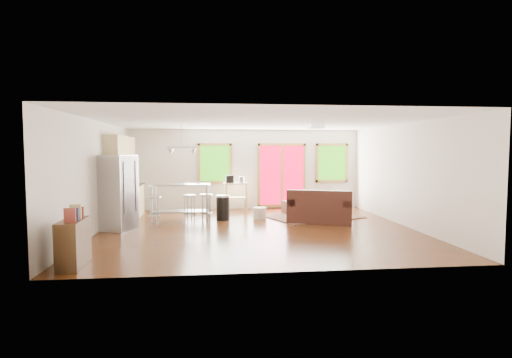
{
  "coord_description": "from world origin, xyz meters",
  "views": [
    {
      "loc": [
        -1.06,
        -9.54,
        1.89
      ],
      "look_at": [
        0.0,
        0.3,
        1.2
      ],
      "focal_mm": 28.0,
      "sensor_mm": 36.0,
      "label": 1
    }
  ],
  "objects": [
    {
      "name": "bar_stool_b",
      "position": [
        -1.69,
        1.06,
        0.55
      ],
      "size": [
        0.46,
        0.46,
        0.74
      ],
      "rotation": [
        0.0,
        0.0,
        0.43
      ],
      "color": "#B7BABC",
      "rests_on": "floor"
    },
    {
      "name": "pouf",
      "position": [
        0.23,
        1.44,
        0.16
      ],
      "size": [
        0.39,
        0.39,
        0.32
      ],
      "primitive_type": "cylinder",
      "rotation": [
        0.0,
        0.0,
        0.07
      ],
      "color": "silver",
      "rests_on": "floor"
    },
    {
      "name": "rug",
      "position": [
        1.76,
        1.66,
        0.01
      ],
      "size": [
        3.02,
        2.71,
        0.02
      ],
      "primitive_type": "cube",
      "rotation": [
        0.0,
        0.0,
        0.39
      ],
      "color": "#475536",
      "rests_on": "floor"
    },
    {
      "name": "french_doors",
      "position": [
        1.2,
        3.46,
        1.1
      ],
      "size": [
        1.6,
        0.05,
        2.1
      ],
      "color": "red",
      "rests_on": "back_wall"
    },
    {
      "name": "back_wall",
      "position": [
        0.0,
        3.51,
        1.3
      ],
      "size": [
        7.5,
        0.02,
        2.6
      ],
      "primitive_type": "cube",
      "color": "beige",
      "rests_on": "ground"
    },
    {
      "name": "cabinets",
      "position": [
        -3.49,
        1.7,
        0.93
      ],
      "size": [
        0.64,
        2.24,
        2.3
      ],
      "color": "tan",
      "rests_on": "floor"
    },
    {
      "name": "front_wall",
      "position": [
        0.0,
        -3.51,
        1.3
      ],
      "size": [
        7.5,
        0.02,
        2.6
      ],
      "primitive_type": "cube",
      "color": "beige",
      "rests_on": "ground"
    },
    {
      "name": "window_left",
      "position": [
        -1.0,
        3.46,
        1.5
      ],
      "size": [
        1.1,
        0.05,
        1.3
      ],
      "color": "#22620B",
      "rests_on": "back_wall"
    },
    {
      "name": "kitchen_cart",
      "position": [
        -0.38,
        2.98,
        0.77
      ],
      "size": [
        0.77,
        0.52,
        1.13
      ],
      "rotation": [
        0.0,
        0.0,
        0.06
      ],
      "color": "tan",
      "rests_on": "floor"
    },
    {
      "name": "trash_can",
      "position": [
        -0.8,
        1.33,
        0.35
      ],
      "size": [
        0.5,
        0.5,
        0.69
      ],
      "rotation": [
        0.0,
        0.0,
        0.42
      ],
      "color": "black",
      "rests_on": "floor"
    },
    {
      "name": "ceiling",
      "position": [
        0.0,
        0.0,
        2.61
      ],
      "size": [
        7.5,
        7.0,
        0.02
      ],
      "primitive_type": "cube",
      "color": "silver",
      "rests_on": "ground"
    },
    {
      "name": "pendant_light",
      "position": [
        -1.9,
        1.5,
        1.9
      ],
      "size": [
        0.8,
        0.18,
        0.79
      ],
      "color": "gray",
      "rests_on": "ceiling"
    },
    {
      "name": "armchair",
      "position": [
        2.52,
        2.41,
        0.4
      ],
      "size": [
        0.9,
        0.87,
        0.8
      ],
      "primitive_type": "imported",
      "rotation": [
        0.0,
        0.0,
        3.35
      ],
      "color": "#321712",
      "rests_on": "floor"
    },
    {
      "name": "island",
      "position": [
        -1.94,
        1.34,
        0.69
      ],
      "size": [
        1.62,
        0.72,
        1.01
      ],
      "rotation": [
        0.0,
        0.0,
        -0.06
      ],
      "color": "#B7BABC",
      "rests_on": "floor"
    },
    {
      "name": "loveseat",
      "position": [
        1.76,
        0.73,
        0.35
      ],
      "size": [
        1.88,
        1.44,
        0.89
      ],
      "rotation": [
        0.0,
        0.0,
        -0.34
      ],
      "color": "#321712",
      "rests_on": "floor"
    },
    {
      "name": "bar_stool_a",
      "position": [
        -2.59,
        0.94,
        0.54
      ],
      "size": [
        0.39,
        0.39,
        0.73
      ],
      "rotation": [
        0.0,
        0.0,
        0.14
      ],
      "color": "#B7BABC",
      "rests_on": "floor"
    },
    {
      "name": "coffee_table",
      "position": [
        1.65,
        1.85,
        0.35
      ],
      "size": [
        1.14,
        0.86,
        0.4
      ],
      "rotation": [
        0.0,
        0.0,
        0.28
      ],
      "color": "#372311",
      "rests_on": "floor"
    },
    {
      "name": "book",
      "position": [
        2.2,
        1.53,
        0.53
      ],
      "size": [
        0.19,
        0.07,
        0.26
      ],
      "primitive_type": "imported",
      "rotation": [
        0.0,
        0.0,
        -0.25
      ],
      "color": "maroon",
      "rests_on": "coffee_table"
    },
    {
      "name": "bookshelf",
      "position": [
        -3.35,
        -2.82,
        0.4
      ],
      "size": [
        0.37,
        0.88,
        1.03
      ],
      "rotation": [
        0.0,
        0.0,
        0.03
      ],
      "color": "#372311",
      "rests_on": "floor"
    },
    {
      "name": "vase",
      "position": [
        1.78,
        1.75,
        0.51
      ],
      "size": [
        0.2,
        0.21,
        0.31
      ],
      "rotation": [
        0.0,
        0.0,
        0.11
      ],
      "color": "silver",
      "rests_on": "coffee_table"
    },
    {
      "name": "refrigerator",
      "position": [
        -3.34,
        0.25,
        0.9
      ],
      "size": [
        0.95,
        0.94,
        1.8
      ],
      "rotation": [
        0.0,
        0.0,
        -0.44
      ],
      "color": "#B7BABC",
      "rests_on": "floor"
    },
    {
      "name": "bar_stool_c",
      "position": [
        -1.25,
        1.19,
        0.55
      ],
      "size": [
        0.39,
        0.39,
        0.74
      ],
      "rotation": [
        0.0,
        0.0,
        0.11
      ],
      "color": "#B7BABC",
      "rests_on": "floor"
    },
    {
      "name": "ceiling_flush",
      "position": [
        1.6,
        0.6,
        2.53
      ],
      "size": [
        0.35,
        0.35,
        0.12
      ],
      "primitive_type": "cube",
      "color": "white",
      "rests_on": "ceiling"
    },
    {
      "name": "left_wall",
      "position": [
        -3.76,
        0.0,
        1.3
      ],
      "size": [
        0.02,
        7.0,
        2.6
      ],
      "primitive_type": "cube",
      "color": "beige",
      "rests_on": "ground"
    },
    {
      "name": "floor",
      "position": [
        0.0,
        0.0,
        -0.01
      ],
      "size": [
        7.5,
        7.0,
        0.02
      ],
      "primitive_type": "cube",
      "color": "#371A0A",
      "rests_on": "ground"
    },
    {
      "name": "ottoman",
      "position": [
        1.36,
        2.12,
        0.2
      ],
      "size": [
        0.73,
        0.73,
        0.41
      ],
      "primitive_type": "cube",
      "rotation": [
        0.0,
        0.0,
        0.23
      ],
      "color": "#321712",
      "rests_on": "floor"
    },
    {
      "name": "window_right",
      "position": [
        2.9,
        3.46,
        1.5
      ],
      "size": [
        1.1,
        0.05,
        1.3
      ],
      "color": "#22620B",
      "rests_on": "back_wall"
    },
    {
      "name": "right_wall",
      "position": [
        3.76,
        0.0,
        1.3
      ],
      "size": [
        0.02,
        7.0,
        2.6
      ],
      "primitive_type": "cube",
      "color": "beige",
      "rests_on": "ground"
    },
    {
      "name": "cup",
      "position": [
        -1.47,
        1.67,
        1.01
      ],
      "size": [
        0.15,
        0.14,
        0.13
      ],
      "primitive_type": "imported",
      "rotation": [
        0.0,
        0.0,
        0.36
      ],
      "color": "silver",
      "rests_on": "island"
    }
  ]
}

